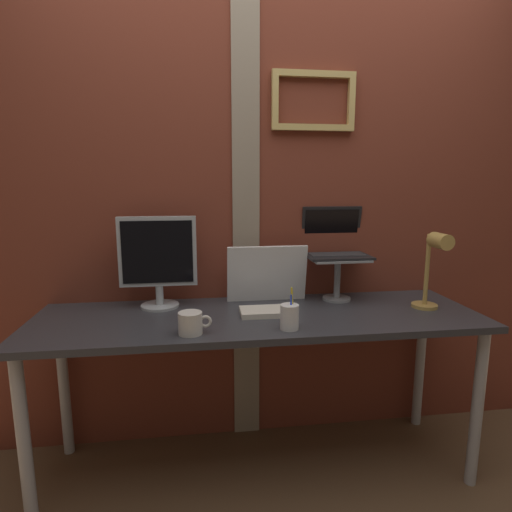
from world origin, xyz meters
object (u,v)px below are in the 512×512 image
object	(u,v)px
pen_cup	(290,317)
coffee_mug	(191,323)
whiteboard_panel	(267,274)
desk_lamp	(434,263)
monitor	(158,257)
laptop	(334,241)

from	to	relation	value
pen_cup	coffee_mug	size ratio (longest dim) A/B	1.29
whiteboard_panel	desk_lamp	distance (m)	0.78
monitor	pen_cup	world-z (taller)	monitor
desk_lamp	coffee_mug	bearing A→B (deg)	-172.28
monitor	pen_cup	bearing A→B (deg)	-34.92
monitor	desk_lamp	world-z (taller)	monitor
monitor	desk_lamp	distance (m)	1.27
whiteboard_panel	coffee_mug	xyz separation A→B (m)	(-0.37, -0.41, -0.10)
laptop	coffee_mug	size ratio (longest dim) A/B	2.38
laptop	whiteboard_panel	size ratio (longest dim) A/B	0.79
coffee_mug	monitor	bearing A→B (deg)	111.70
laptop	pen_cup	bearing A→B (deg)	-125.98
coffee_mug	desk_lamp	bearing A→B (deg)	7.72
whiteboard_panel	laptop	bearing A→B (deg)	6.98
laptop	pen_cup	xyz separation A→B (m)	(-0.33, -0.45, -0.24)
pen_cup	whiteboard_panel	bearing A→B (deg)	93.68
monitor	laptop	bearing A→B (deg)	4.45
pen_cup	monitor	bearing A→B (deg)	145.08
monitor	whiteboard_panel	distance (m)	0.53
whiteboard_panel	coffee_mug	distance (m)	0.56
pen_cup	desk_lamp	bearing A→B (deg)	11.96
monitor	laptop	size ratio (longest dim) A/B	1.38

